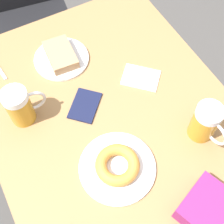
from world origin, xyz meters
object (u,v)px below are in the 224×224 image
Objects in this scene: beer_mug_left at (206,123)px; beer_mug_center at (20,106)px; chair at (27,3)px; blue_pouch at (206,207)px; plate_with_donut at (117,166)px; passport_far_edge at (85,105)px; plate_with_cake at (61,57)px; napkin_folded at (141,78)px.

beer_mug_center is (-0.49, 0.33, 0.00)m from beer_mug_left.
blue_pouch is (0.10, -1.29, 0.22)m from chair.
plate_with_donut is at bearing -84.57° from chair.
plate_with_donut is at bearing -92.38° from passport_far_edge.
plate_with_cake is at bearing 86.91° from passport_far_edge.
plate_with_donut is 0.28m from blue_pouch.
chair is 6.23× the size of beer_mug_center.
chair is 4.84× the size of blue_pouch.
chair is at bearing 103.17° from napkin_folded.
beer_mug_left is at bearing -68.87° from chair.
beer_mug_center is 0.22m from passport_far_edge.
blue_pouch is at bearing -55.60° from plate_with_donut.
plate_with_cake is 0.31m from napkin_folded.
napkin_folded is (-0.06, 0.28, -0.07)m from beer_mug_left.
blue_pouch is at bearing -79.21° from plate_with_cake.
plate_with_cake is at bearing 135.38° from napkin_folded.
chair is 5.84× the size of passport_far_edge.
beer_mug_center is (-0.24, -0.75, 0.26)m from chair.
beer_mug_left is 1.00× the size of beer_mug_center.
blue_pouch reaches higher than napkin_folded.
napkin_folded is at bearing 47.13° from plate_with_donut.
plate_with_donut is at bearing 175.47° from beer_mug_left.
napkin_folded is 0.50m from blue_pouch.
plate_with_cake is 0.58m from beer_mug_left.
blue_pouch is (0.15, -0.48, 0.03)m from passport_far_edge.
napkin_folded is at bearing -6.36° from beer_mug_center.
plate_with_cake is at bearing 38.90° from beer_mug_center.
chair is 0.62m from plate_with_cake.
blue_pouch is (0.34, -0.54, -0.04)m from beer_mug_center.
chair is at bearing 87.00° from plate_with_donut.
beer_mug_left is 0.78× the size of blue_pouch.
plate_with_donut is 0.36m from napkin_folded.
beer_mug_center is at bearing -141.10° from plate_with_cake.
napkin_folded is 1.06× the size of passport_far_edge.
beer_mug_left is (0.30, -0.02, 0.05)m from plate_with_donut.
beer_mug_left is (0.24, -1.08, 0.26)m from chair.
plate_with_cake is 1.46× the size of beer_mug_left.
chair is 0.83m from passport_far_edge.
beer_mug_left is at bearing -78.64° from napkin_folded.
chair reaches higher than beer_mug_center.
beer_mug_center is at bearing 121.14° from plate_with_donut.
beer_mug_center is 0.64m from blue_pouch.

